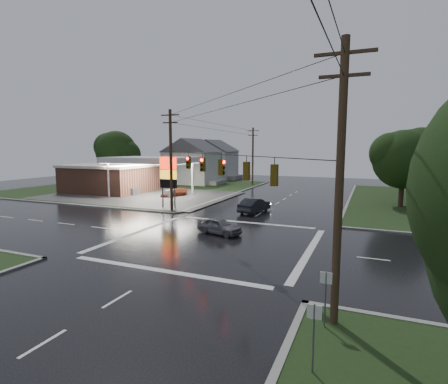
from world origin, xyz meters
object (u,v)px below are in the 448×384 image
at_px(car_crossing, 219,226).
at_px(utility_pole_nw, 171,159).
at_px(gas_station, 116,176).
at_px(utility_pole_n, 253,155).
at_px(pylon_sign, 168,174).
at_px(utility_pole_se, 340,182).
at_px(house_far, 214,159).
at_px(tree_ne_far, 421,153).
at_px(tree_ne_near, 405,160).
at_px(car_pump, 174,193).
at_px(house_near, 192,161).
at_px(car_north, 254,205).
at_px(tree_nw_behind, 117,151).

bearing_deg(car_crossing, utility_pole_nw, 65.25).
distance_m(gas_station, utility_pole_n, 24.60).
bearing_deg(pylon_sign, utility_pole_se, -45.00).
relative_size(house_far, tree_ne_far, 1.13).
bearing_deg(pylon_sign, tree_ne_near, 25.01).
bearing_deg(gas_station, utility_pole_n, 48.53).
distance_m(utility_pole_nw, car_crossing, 12.69).
distance_m(utility_pole_nw, tree_ne_far, 36.20).
bearing_deg(utility_pole_se, utility_pole_nw, 135.00).
bearing_deg(car_crossing, car_pump, 55.30).
bearing_deg(house_near, car_pump, -70.52).
relative_size(pylon_sign, tree_ne_near, 0.67).
bearing_deg(utility_pole_nw, car_north, 17.03).
bearing_deg(tree_ne_far, car_north, -129.43).
height_order(car_north, car_pump, car_north).
bearing_deg(tree_nw_behind, tree_ne_far, 4.49).
xyz_separation_m(house_far, tree_ne_near, (36.09, -26.01, 1.16)).
bearing_deg(utility_pole_n, pylon_sign, -92.08).
height_order(utility_pole_nw, tree_ne_far, utility_pole_nw).
xyz_separation_m(house_far, tree_nw_behind, (-11.89, -18.01, 1.77)).
height_order(gas_station, pylon_sign, pylon_sign).
xyz_separation_m(utility_pole_n, tree_ne_far, (26.65, -4.01, 0.71)).
height_order(pylon_sign, utility_pole_nw, utility_pole_nw).
relative_size(house_near, car_pump, 2.72).
relative_size(utility_pole_nw, tree_nw_behind, 1.10).
relative_size(tree_ne_near, car_north, 1.90).
bearing_deg(tree_ne_far, car_pump, -154.86).
height_order(tree_ne_near, car_north, tree_ne_near).
distance_m(utility_pole_se, car_pump, 37.84).
bearing_deg(utility_pole_se, car_north, 115.43).
bearing_deg(utility_pole_nw, tree_ne_near, 27.86).
bearing_deg(tree_ne_near, gas_station, -176.70).
relative_size(utility_pole_se, utility_pole_n, 1.05).
xyz_separation_m(pylon_sign, utility_pole_n, (1.00, 27.50, 1.46)).
xyz_separation_m(gas_station, utility_pole_nw, (16.18, -10.20, 3.17)).
bearing_deg(tree_nw_behind, utility_pole_nw, -40.10).
xyz_separation_m(utility_pole_nw, utility_pole_se, (19.00, -19.00, 0.00)).
height_order(utility_pole_nw, utility_pole_n, utility_pole_nw).
bearing_deg(utility_pole_n, car_crossing, -75.98).
height_order(pylon_sign, car_pump, pylon_sign).
relative_size(utility_pole_nw, tree_ne_far, 1.12).
bearing_deg(car_north, utility_pole_se, 125.65).
xyz_separation_m(utility_pole_n, car_crossing, (8.97, -35.91, -4.82)).
relative_size(gas_station, car_pump, 6.46).
bearing_deg(car_crossing, utility_pole_n, 28.84).
relative_size(pylon_sign, car_crossing, 1.57).
height_order(utility_pole_se, tree_ne_far, utility_pole_se).
bearing_deg(utility_pole_n, car_north, -71.39).
relative_size(utility_pole_n, car_pump, 2.59).
bearing_deg(car_crossing, house_near, 45.87).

